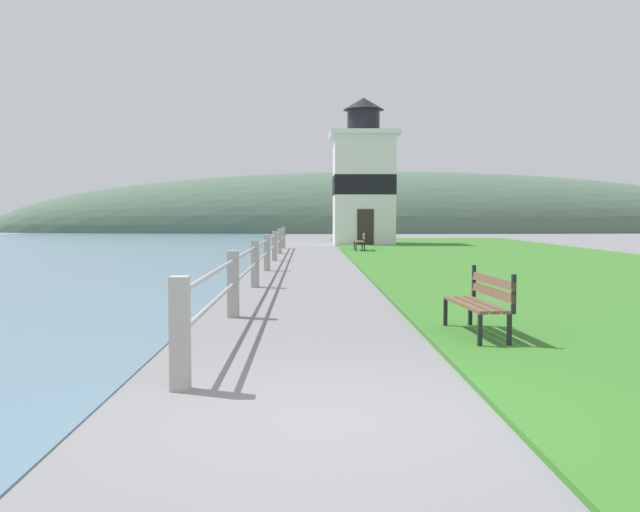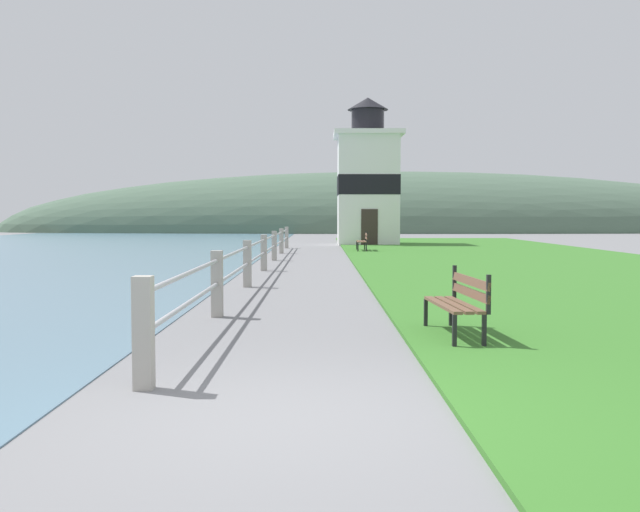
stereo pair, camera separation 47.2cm
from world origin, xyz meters
TOP-DOWN VIEW (x-y plane):
  - ground_plane at (0.00, 0.00)m, footprint 160.00×160.00m
  - grass_verge at (7.45, 17.74)m, footprint 12.00×53.23m
  - seawall_railing at (-1.35, 15.58)m, footprint 0.18×29.34m
  - park_bench_near at (2.20, 3.74)m, footprint 0.59×1.71m
  - park_bench_midway at (2.31, 26.73)m, footprint 0.50×1.76m
  - lighthouse at (3.03, 34.71)m, footprint 3.84×3.84m
  - distant_hillside at (8.00, 65.48)m, footprint 80.00×16.00m

SIDE VIEW (x-z plane):
  - ground_plane at x=0.00m, z-range 0.00..0.00m
  - distant_hillside at x=8.00m, z-range -6.00..6.00m
  - grass_verge at x=7.45m, z-range 0.00..0.06m
  - park_bench_near at x=2.20m, z-range 0.07..1.01m
  - park_bench_midway at x=2.31m, z-range 0.07..1.01m
  - seawall_railing at x=-1.35m, z-range 0.09..1.18m
  - lighthouse at x=3.03m, z-range -0.56..7.72m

